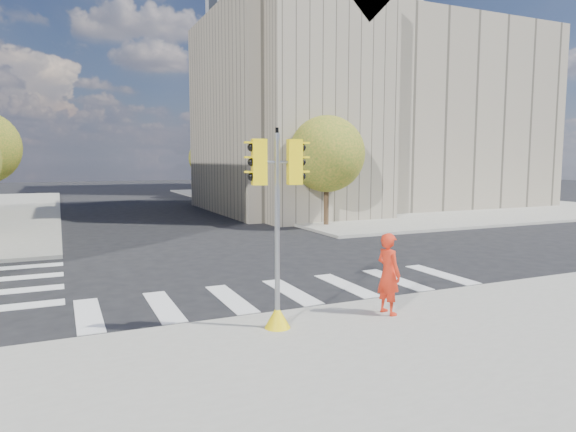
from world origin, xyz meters
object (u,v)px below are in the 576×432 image
object	(u,v)px
traffic_signal	(277,246)
photographer	(388,274)
lamp_far	(233,150)
lamp_near	(303,146)

from	to	relation	value
traffic_signal	photographer	distance (m)	2.89
traffic_signal	lamp_far	bearing A→B (deg)	82.43
lamp_near	photographer	size ratio (longest dim) A/B	4.23
lamp_near	photographer	bearing A→B (deg)	-110.18
lamp_near	lamp_far	size ratio (longest dim) A/B	1.00
lamp_far	traffic_signal	world-z (taller)	lamp_far
traffic_signal	photographer	xyz separation A→B (m)	(2.76, -0.12, -0.84)
photographer	lamp_far	bearing A→B (deg)	-18.70
lamp_far	photographer	size ratio (longest dim) A/B	4.23
lamp_far	photographer	world-z (taller)	lamp_far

